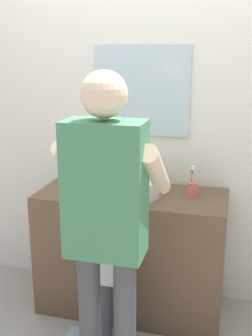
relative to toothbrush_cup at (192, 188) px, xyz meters
name	(u,v)px	position (x,y,z in m)	size (l,w,h in m)	color
ground_plane	(120,331)	(-0.40, -0.35, -0.91)	(14.00, 14.00, 0.00)	#9E998E
back_wall	(143,113)	(-0.40, 0.27, 0.44)	(4.40, 0.10, 2.70)	silver
vanity_cabinet	(132,252)	(-0.40, -0.05, -0.48)	(1.26, 0.54, 0.86)	brown
sink_basin	(131,186)	(-0.40, -0.07, 0.00)	(0.40, 0.40, 0.11)	silver
faucet	(139,173)	(-0.40, 0.17, 0.03)	(0.18, 0.14, 0.18)	#B7BABF
toothbrush_cup	(192,188)	(0.00, 0.00, 0.00)	(0.07, 0.07, 0.21)	#D86666
child_toddler	(115,261)	(-0.40, -0.45, -0.35)	(0.29, 0.29, 0.94)	#47474C
adult_parent	(107,209)	(-0.35, -0.75, 0.10)	(0.52, 0.55, 1.69)	#47474C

